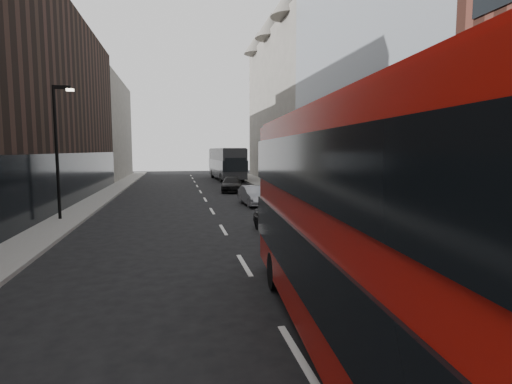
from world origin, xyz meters
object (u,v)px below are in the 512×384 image
car_b (254,196)px  car_c (232,184)px  grey_bus (226,163)px  car_a (278,219)px  street_lamp (58,143)px  red_bus (369,219)px

car_b → car_c: size_ratio=0.88×
grey_bus → car_a: bearing=-95.4°
car_a → car_c: (0.44, 18.82, 0.03)m
street_lamp → car_c: size_ratio=1.51×
street_lamp → grey_bus: (12.39, 28.22, -2.01)m
grey_bus → car_b: (-1.09, -24.02, -1.50)m
street_lamp → red_bus: street_lamp is taller
car_b → street_lamp: bearing=-163.3°
car_c → street_lamp: bearing=-121.6°
red_bus → car_c: red_bus is taller
grey_bus → car_c: 14.78m
car_a → grey_bus: bearing=80.2°
street_lamp → car_c: street_lamp is taller
grey_bus → car_b: grey_bus is taller
car_a → car_b: 9.47m
red_bus → car_a: (1.11, 10.84, -1.90)m
street_lamp → red_bus: 18.75m
car_a → car_c: car_c is taller
street_lamp → red_bus: (9.50, -16.09, -1.65)m
street_lamp → car_a: size_ratio=1.87×
car_a → car_b: bearing=79.1°
red_bus → street_lamp: bearing=125.1°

